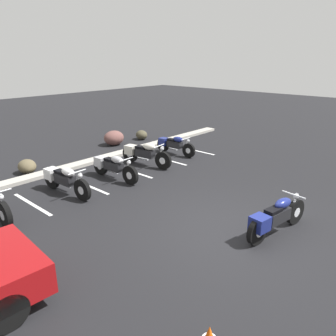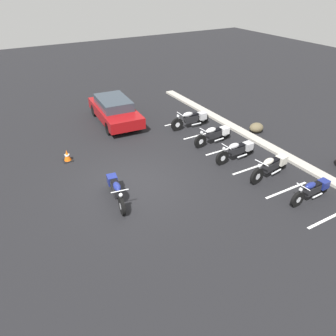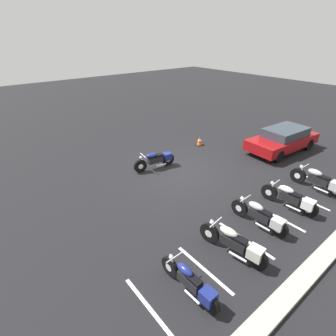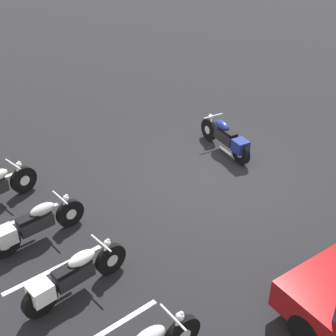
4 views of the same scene
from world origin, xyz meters
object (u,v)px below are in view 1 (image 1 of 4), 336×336
object	(u,v)px
landscape_rock_1	(114,138)
parked_bike_1	(64,179)
parked_bike_3	(144,153)
landscape_rock_0	(142,135)
parked_bike_2	(113,166)
parked_bike_4	(174,144)
motorcycle_navy_featured	(275,217)
landscape_rock_2	(27,166)

from	to	relation	value
landscape_rock_1	parked_bike_1	bearing A→B (deg)	-144.09
parked_bike_3	landscape_rock_0	size ratio (longest dim) A/B	3.45
parked_bike_2	parked_bike_4	bearing A→B (deg)	94.43
parked_bike_2	landscape_rock_1	distance (m)	4.50
parked_bike_1	parked_bike_4	distance (m)	5.39
motorcycle_navy_featured	parked_bike_1	bearing A→B (deg)	117.28
motorcycle_navy_featured	landscape_rock_2	bearing A→B (deg)	111.31
landscape_rock_0	parked_bike_2	bearing A→B (deg)	-143.67
parked_bike_3	parked_bike_1	bearing A→B (deg)	-95.72
parked_bike_2	parked_bike_3	distance (m)	1.74
landscape_rock_0	landscape_rock_2	distance (m)	6.20
parked_bike_4	landscape_rock_2	xyz separation A→B (m)	(-5.30, 2.27, -0.16)
parked_bike_2	parked_bike_4	size ratio (longest dim) A/B	1.07
landscape_rock_0	landscape_rock_2	xyz separation A→B (m)	(-6.17, -0.62, 0.02)
parked_bike_4	landscape_rock_0	xyz separation A→B (m)	(0.88, 2.89, -0.19)
motorcycle_navy_featured	landscape_rock_1	size ratio (longest dim) A/B	2.20
parked_bike_2	parked_bike_4	world-z (taller)	parked_bike_2
parked_bike_4	landscape_rock_1	xyz separation A→B (m)	(-0.74, 3.05, -0.08)
landscape_rock_2	parked_bike_1	bearing A→B (deg)	-91.96
parked_bike_1	parked_bike_4	bearing A→B (deg)	89.45
parked_bike_4	landscape_rock_1	world-z (taller)	parked_bike_4
motorcycle_navy_featured	parked_bike_4	size ratio (longest dim) A/B	1.07
landscape_rock_1	landscape_rock_0	bearing A→B (deg)	-5.90
parked_bike_3	landscape_rock_0	world-z (taller)	parked_bike_3
parked_bike_1	parked_bike_3	xyz separation A→B (m)	(3.49, 0.18, 0.01)
parked_bike_3	parked_bike_4	size ratio (longest dim) A/B	1.12
landscape_rock_0	landscape_rock_1	xyz separation A→B (m)	(-1.61, 0.17, 0.11)
parked_bike_1	landscape_rock_2	xyz separation A→B (m)	(0.09, 2.58, -0.20)
parked_bike_1	parked_bike_4	xyz separation A→B (m)	(5.38, 0.31, -0.04)
motorcycle_navy_featured	landscape_rock_2	size ratio (longest dim) A/B	3.00
parked_bike_1	parked_bike_2	distance (m)	1.78
motorcycle_navy_featured	landscape_rock_2	world-z (taller)	motorcycle_navy_featured
parked_bike_3	landscape_rock_0	xyz separation A→B (m)	(2.77, 3.02, -0.24)
parked_bike_2	landscape_rock_1	xyz separation A→B (m)	(2.87, 3.47, -0.11)
landscape_rock_0	landscape_rock_2	world-z (taller)	landscape_rock_2
landscape_rock_1	parked_bike_4	bearing A→B (deg)	-76.41
motorcycle_navy_featured	parked_bike_3	xyz separation A→B (m)	(1.58, 5.97, 0.02)
parked_bike_1	landscape_rock_2	distance (m)	2.59
parked_bike_2	parked_bike_1	bearing A→B (deg)	-95.41
parked_bike_1	landscape_rock_1	size ratio (longest dim) A/B	2.23
parked_bike_1	landscape_rock_1	distance (m)	5.74
parked_bike_3	parked_bike_4	bearing A→B (deg)	85.57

